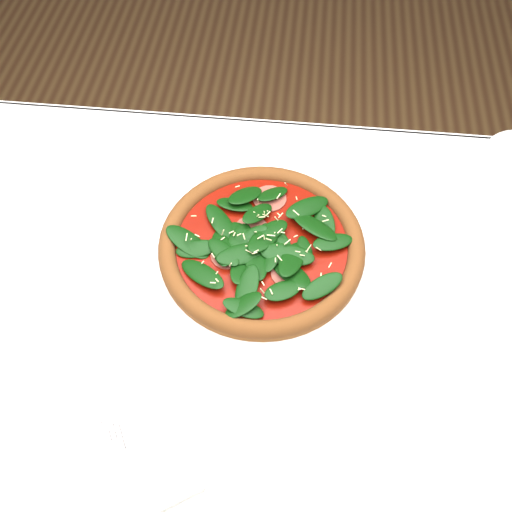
# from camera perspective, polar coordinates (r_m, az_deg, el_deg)

# --- Properties ---
(ground) EXTENTS (6.00, 6.00, 0.00)m
(ground) POSITION_cam_1_polar(r_m,az_deg,el_deg) (1.56, -1.76, -18.36)
(ground) COLOR brown
(ground) RESTS_ON ground
(dining_table) EXTENTS (1.21, 0.81, 0.75)m
(dining_table) POSITION_cam_1_polar(r_m,az_deg,el_deg) (0.95, -2.75, -7.55)
(dining_table) COLOR white
(dining_table) RESTS_ON ground
(plate) EXTENTS (0.37, 0.37, 0.02)m
(plate) POSITION_cam_1_polar(r_m,az_deg,el_deg) (0.90, 0.56, 0.45)
(plate) COLOR white
(plate) RESTS_ON dining_table
(pizza) EXTENTS (0.33, 0.33, 0.04)m
(pizza) POSITION_cam_1_polar(r_m,az_deg,el_deg) (0.89, 0.57, 1.24)
(pizza) COLOR brown
(pizza) RESTS_ON plate
(napkin) EXTENTS (0.19, 0.16, 0.01)m
(napkin) POSITION_cam_1_polar(r_m,az_deg,el_deg) (0.78, -12.51, -21.99)
(napkin) COLOR white
(napkin) RESTS_ON dining_table
(fork) EXTENTS (0.09, 0.15, 0.00)m
(fork) POSITION_cam_1_polar(r_m,az_deg,el_deg) (0.78, -13.21, -19.86)
(fork) COLOR #BCBCC1
(fork) RESTS_ON napkin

